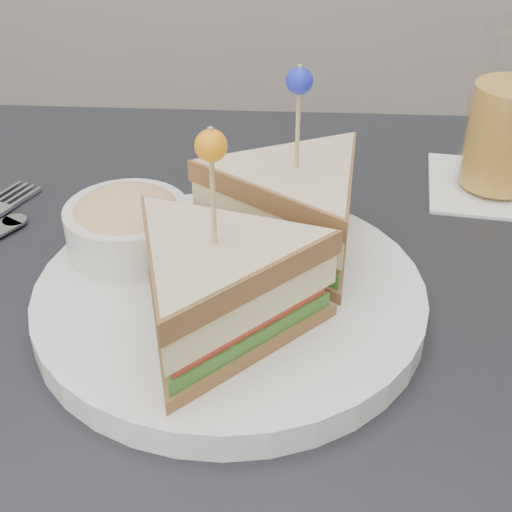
% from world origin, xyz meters
% --- Properties ---
extents(table, '(0.80, 0.80, 0.75)m').
position_xyz_m(table, '(0.00, 0.00, 0.67)').
color(table, black).
rests_on(table, ground).
extents(plate_meal, '(0.36, 0.36, 0.17)m').
position_xyz_m(plate_meal, '(-0.00, 0.01, 0.80)').
color(plate_meal, silver).
rests_on(plate_meal, table).
extents(drink_set, '(0.14, 0.14, 0.16)m').
position_xyz_m(drink_set, '(0.24, 0.22, 0.82)').
color(drink_set, white).
rests_on(drink_set, table).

